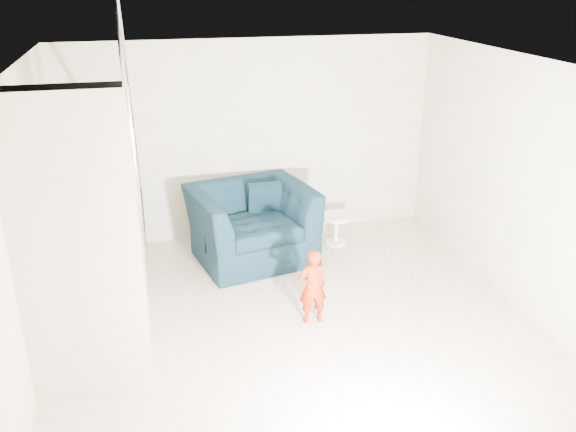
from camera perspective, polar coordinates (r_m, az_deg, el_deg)
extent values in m
plane|color=gray|center=(6.39, 1.24, -11.19)|extent=(5.50, 5.50, 0.00)
plane|color=silver|center=(5.40, 1.47, 13.51)|extent=(5.50, 5.50, 0.00)
plane|color=#A19A83|center=(8.31, -3.54, 7.03)|extent=(5.00, 0.00, 5.00)
plane|color=#A19A83|center=(3.52, 13.36, -16.47)|extent=(5.00, 0.00, 5.00)
plane|color=#A19A83|center=(5.70, -23.76, -2.11)|extent=(0.00, 5.50, 5.50)
plane|color=#A19A83|center=(6.80, 22.16, 1.95)|extent=(0.00, 5.50, 5.50)
imported|color=black|center=(7.82, -3.41, -0.73)|extent=(1.70, 1.55, 0.95)
imported|color=#8C1604|center=(6.43, 2.32, -6.60)|extent=(0.31, 0.21, 0.84)
cylinder|color=silver|center=(8.27, 4.55, -0.06)|extent=(0.42, 0.42, 0.04)
cylinder|color=silver|center=(8.35, 4.51, -1.39)|extent=(0.06, 0.06, 0.38)
cylinder|color=silver|center=(8.42, 4.47, -2.46)|extent=(0.29, 0.29, 0.03)
cube|color=#ADA089|center=(8.25, -16.64, -2.99)|extent=(1.00, 0.30, 0.27)
cube|color=#ADA089|center=(7.92, -16.81, -3.01)|extent=(1.00, 0.30, 0.54)
cube|color=#ADA089|center=(7.60, -17.01, -3.02)|extent=(1.00, 0.30, 0.81)
cube|color=#ADA089|center=(7.27, -17.22, -3.04)|extent=(1.00, 0.30, 1.08)
cube|color=#ADA089|center=(6.94, -17.45, -3.06)|extent=(1.00, 0.30, 1.35)
cube|color=#ADA089|center=(6.61, -17.70, -3.08)|extent=(1.00, 0.30, 1.62)
cube|color=#ADA089|center=(6.29, -17.98, -3.10)|extent=(1.00, 0.30, 1.89)
cube|color=#ADA089|center=(5.96, -18.30, -3.12)|extent=(1.00, 0.30, 2.16)
cube|color=#ADA089|center=(5.63, -18.64, -3.15)|extent=(1.00, 0.30, 2.43)
cube|color=#ADA089|center=(5.30, -19.03, -3.18)|extent=(1.00, 0.30, 2.70)
cylinder|color=silver|center=(6.28, -14.57, 9.88)|extent=(0.04, 3.03, 2.73)
cylinder|color=silver|center=(8.23, -13.41, 0.04)|extent=(0.04, 0.04, 1.00)
cube|color=black|center=(7.99, -2.21, 1.69)|extent=(0.43, 0.21, 0.43)
cube|color=black|center=(7.64, -7.88, -0.50)|extent=(0.06, 0.56, 0.62)
cube|color=black|center=(6.29, 3.04, -4.13)|extent=(0.03, 0.05, 0.10)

